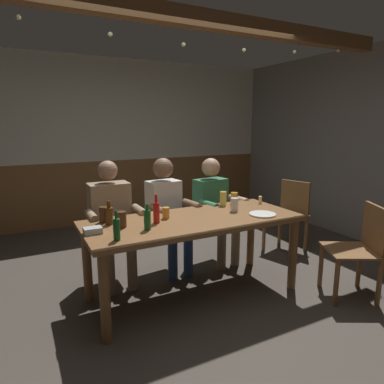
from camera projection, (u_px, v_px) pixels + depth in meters
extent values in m
plane|color=#423A33|center=(200.00, 300.00, 3.17)|extent=(7.08, 7.08, 0.00)
cube|color=beige|center=(109.00, 110.00, 5.42)|extent=(5.54, 0.12, 1.60)
cube|color=brown|center=(113.00, 190.00, 5.69)|extent=(5.54, 0.12, 1.01)
cube|color=brown|center=(181.00, 16.00, 2.98)|extent=(4.98, 0.14, 0.16)
cube|color=brown|center=(194.00, 221.00, 3.12)|extent=(1.99, 0.83, 0.04)
cylinder|color=brown|center=(105.00, 298.00, 2.49)|extent=(0.08, 0.08, 0.71)
cylinder|color=brown|center=(293.00, 254.00, 3.32)|extent=(0.08, 0.08, 0.71)
cylinder|color=brown|center=(87.00, 265.00, 3.08)|extent=(0.08, 0.08, 0.71)
cylinder|color=brown|center=(251.00, 235.00, 3.91)|extent=(0.08, 0.08, 0.71)
cube|color=#997F60|center=(110.00, 210.00, 3.48)|extent=(0.40, 0.24, 0.56)
sphere|color=#9E755B|center=(108.00, 170.00, 3.40)|extent=(0.20, 0.20, 0.20)
cylinder|color=#997F60|center=(125.00, 237.00, 3.46)|extent=(0.13, 0.40, 0.13)
cylinder|color=#997F60|center=(103.00, 240.00, 3.36)|extent=(0.13, 0.40, 0.13)
cylinder|color=#997F60|center=(132.00, 269.00, 3.33)|extent=(0.10, 0.10, 0.42)
cylinder|color=#997F60|center=(110.00, 274.00, 3.23)|extent=(0.10, 0.10, 0.42)
cylinder|color=#997F60|center=(139.00, 210.00, 3.35)|extent=(0.08, 0.28, 0.08)
cylinder|color=#997F60|center=(92.00, 216.00, 3.14)|extent=(0.08, 0.28, 0.08)
cube|color=silver|center=(164.00, 205.00, 3.75)|extent=(0.37, 0.26, 0.54)
sphere|color=brown|center=(163.00, 168.00, 3.67)|extent=(0.22, 0.22, 0.22)
cylinder|color=#2D4C84|center=(178.00, 228.00, 3.73)|extent=(0.18, 0.41, 0.13)
cylinder|color=#2D4C84|center=(163.00, 231.00, 3.63)|extent=(0.18, 0.41, 0.13)
cylinder|color=#2D4C84|center=(188.00, 257.00, 3.63)|extent=(0.10, 0.10, 0.42)
cylinder|color=#2D4C84|center=(173.00, 261.00, 3.52)|extent=(0.10, 0.10, 0.42)
cylinder|color=brown|center=(192.00, 204.00, 3.65)|extent=(0.11, 0.29, 0.08)
cylinder|color=brown|center=(158.00, 210.00, 3.43)|extent=(0.11, 0.29, 0.08)
cube|color=#33724C|center=(210.00, 200.00, 4.02)|extent=(0.41, 0.26, 0.51)
sphere|color=tan|center=(211.00, 167.00, 3.94)|extent=(0.21, 0.21, 0.21)
cylinder|color=#997F60|center=(225.00, 221.00, 4.01)|extent=(0.18, 0.40, 0.13)
cylinder|color=#997F60|center=(211.00, 224.00, 3.89)|extent=(0.18, 0.40, 0.13)
cylinder|color=#997F60|center=(235.00, 247.00, 3.91)|extent=(0.10, 0.10, 0.42)
cylinder|color=#997F60|center=(222.00, 251.00, 3.79)|extent=(0.10, 0.10, 0.42)
cylinder|color=tan|center=(238.00, 200.00, 3.95)|extent=(0.12, 0.29, 0.08)
cylinder|color=#33724C|center=(209.00, 205.00, 3.70)|extent=(0.12, 0.29, 0.08)
cube|color=brown|center=(351.00, 251.00, 3.17)|extent=(0.60, 0.60, 0.02)
cube|color=brown|center=(375.00, 228.00, 3.12)|extent=(0.21, 0.36, 0.42)
cylinder|color=brown|center=(336.00, 283.00, 3.03)|extent=(0.04, 0.04, 0.44)
cylinder|color=brown|center=(321.00, 265.00, 3.40)|extent=(0.04, 0.04, 0.44)
cylinder|color=brown|center=(379.00, 283.00, 3.02)|extent=(0.04, 0.04, 0.44)
cylinder|color=brown|center=(359.00, 265.00, 3.40)|extent=(0.04, 0.04, 0.44)
cube|color=brown|center=(286.00, 216.00, 4.32)|extent=(0.55, 0.55, 0.02)
cube|color=brown|center=(295.00, 197.00, 4.41)|extent=(0.15, 0.39, 0.42)
cylinder|color=brown|center=(291.00, 241.00, 4.10)|extent=(0.04, 0.04, 0.44)
cylinder|color=brown|center=(264.00, 234.00, 4.37)|extent=(0.04, 0.04, 0.44)
cylinder|color=brown|center=(306.00, 234.00, 4.37)|extent=(0.04, 0.04, 0.44)
cylinder|color=brown|center=(280.00, 227.00, 4.63)|extent=(0.04, 0.04, 0.44)
cylinder|color=#F9E08C|center=(260.00, 200.00, 3.70)|extent=(0.04, 0.04, 0.08)
cube|color=#B2B7BC|center=(93.00, 231.00, 2.69)|extent=(0.14, 0.10, 0.05)
cylinder|color=white|center=(263.00, 214.00, 3.24)|extent=(0.25, 0.25, 0.01)
cylinder|color=#195923|center=(117.00, 230.00, 2.53)|extent=(0.05, 0.05, 0.17)
cylinder|color=#195923|center=(116.00, 215.00, 2.51)|extent=(0.02, 0.02, 0.07)
cylinder|color=#593314|center=(109.00, 216.00, 2.93)|extent=(0.07, 0.07, 0.15)
cylinder|color=#593314|center=(109.00, 204.00, 2.91)|extent=(0.03, 0.03, 0.06)
cylinder|color=#195923|center=(147.00, 220.00, 2.78)|extent=(0.06, 0.06, 0.16)
cylinder|color=#195923|center=(147.00, 207.00, 2.76)|extent=(0.03, 0.03, 0.05)
cylinder|color=red|center=(156.00, 213.00, 2.97)|extent=(0.06, 0.06, 0.18)
cylinder|color=red|center=(156.00, 199.00, 2.95)|extent=(0.02, 0.02, 0.07)
cylinder|color=#4C2D19|center=(103.00, 214.00, 3.00)|extent=(0.08, 0.08, 0.14)
cylinder|color=white|center=(234.00, 205.00, 3.36)|extent=(0.08, 0.08, 0.13)
cylinder|color=#4C2D19|center=(122.00, 219.00, 2.85)|extent=(0.08, 0.08, 0.13)
cylinder|color=gold|center=(166.00, 213.00, 3.12)|extent=(0.06, 0.06, 0.10)
cylinder|color=gold|center=(234.00, 198.00, 3.67)|extent=(0.07, 0.07, 0.13)
cylinder|color=#E5C64C|center=(223.00, 199.00, 3.60)|extent=(0.07, 0.07, 0.15)
sphere|color=#F9EAB2|center=(18.00, 17.00, 2.39)|extent=(0.04, 0.04, 0.04)
sphere|color=#F9EAB2|center=(110.00, 34.00, 2.69)|extent=(0.04, 0.04, 0.04)
sphere|color=#F9EAB2|center=(184.00, 45.00, 2.99)|extent=(0.04, 0.04, 0.04)
sphere|color=#F9EAB2|center=(244.00, 50.00, 3.28)|extent=(0.04, 0.04, 0.04)
sphere|color=#F9EAB2|center=(295.00, 52.00, 3.56)|extent=(0.04, 0.04, 0.04)
sphere|color=#F9EAB2|center=(338.00, 51.00, 3.84)|extent=(0.04, 0.04, 0.04)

